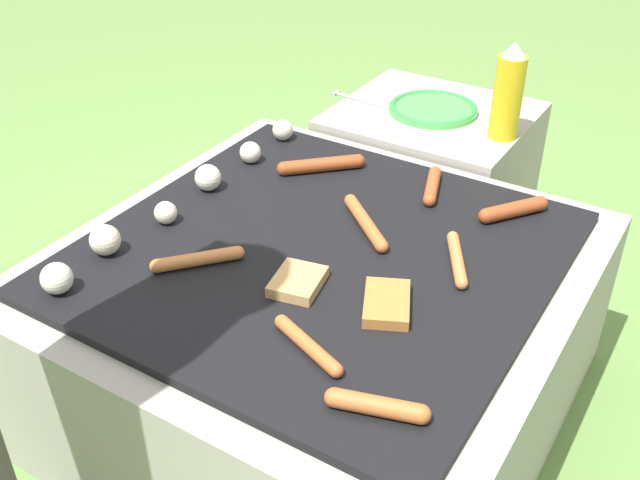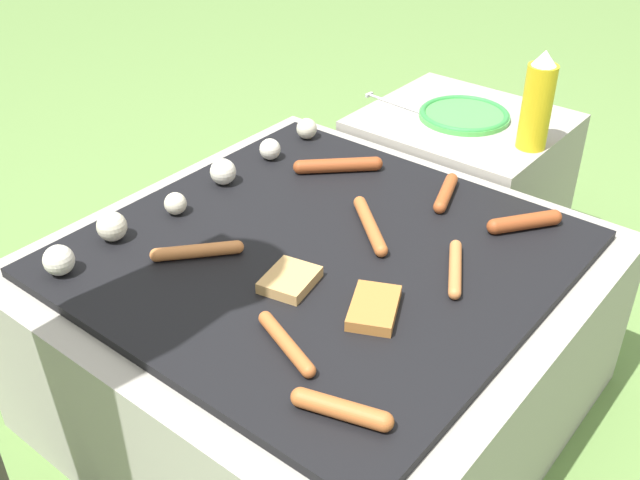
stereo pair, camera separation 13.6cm
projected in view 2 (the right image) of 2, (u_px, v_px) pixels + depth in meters
The scene contains 17 objects.
ground_plane at pixel (320, 400), 1.58m from camera, with size 14.00×14.00×0.00m, color #608442.
grill at pixel (320, 331), 1.48m from camera, with size 0.91×0.91×0.39m.
side_ledge at pixel (457, 186), 1.97m from camera, with size 0.44×0.48×0.39m.
sausage_back_center at pixel (197, 251), 1.35m from camera, with size 0.13×0.12×0.02m.
sausage_back_right at pixel (455, 268), 1.30m from camera, with size 0.15×0.09×0.02m.
sausage_mid_left at pixel (370, 225), 1.42m from camera, with size 0.14×0.16×0.03m.
sausage_front_center at pixel (525, 222), 1.42m from camera, with size 0.13×0.10×0.03m.
sausage_front_right at pixel (286, 343), 1.14m from camera, with size 0.07×0.15×0.02m.
sausage_mid_right at pixel (338, 165), 1.62m from camera, with size 0.15×0.15×0.03m.
sausage_back_left at pixel (341, 409), 1.02m from camera, with size 0.06×0.14×0.03m.
sausage_front_left at pixel (446, 193), 1.52m from camera, with size 0.14×0.07×0.03m.
bread_slice_right at pixel (290, 280), 1.28m from camera, with size 0.11×0.10×0.02m.
bread_slice_left at pixel (374, 308), 1.21m from camera, with size 0.14×0.12×0.02m.
mushroom_row at pixel (188, 191), 1.50m from camera, with size 0.74×0.07×0.06m.
plate_colorful at pixel (464, 115), 1.86m from camera, with size 0.23×0.23×0.02m.
condiment_bottle at pixel (537, 103), 1.67m from camera, with size 0.07×0.07×0.23m.
fork_utensil at pixel (396, 104), 1.93m from camera, with size 0.03×0.21×0.01m.
Camera 2 is at (-0.89, -0.71, 1.15)m, focal length 42.00 mm.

